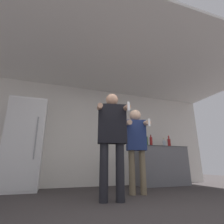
{
  "coord_description": "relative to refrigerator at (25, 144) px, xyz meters",
  "views": [
    {
      "loc": [
        -1.03,
        -1.67,
        0.52
      ],
      "look_at": [
        -0.13,
        0.92,
        1.35
      ],
      "focal_mm": 28.0,
      "sensor_mm": 36.0,
      "label": 1
    }
  ],
  "objects": [
    {
      "name": "ground_plane",
      "position": [
        1.57,
        -2.49,
        -0.95
      ],
      "size": [
        14.0,
        14.0,
        0.0
      ],
      "primitive_type": "plane",
      "color": "#383333"
    },
    {
      "name": "wall_back",
      "position": [
        1.57,
        0.36,
        0.33
      ],
      "size": [
        7.0,
        0.06,
        2.55
      ],
      "color": "silver",
      "rests_on": "ground_plane"
    },
    {
      "name": "ceiling_slab",
      "position": [
        1.57,
        -1.08,
        1.63
      ],
      "size": [
        7.0,
        3.34,
        0.05
      ],
      "color": "silver",
      "rests_on": "wall_back"
    },
    {
      "name": "refrigerator",
      "position": [
        0.0,
        0.0,
        0.0
      ],
      "size": [
        0.74,
        0.7,
        1.89
      ],
      "color": "white",
      "rests_on": "ground_plane"
    },
    {
      "name": "counter",
      "position": [
        3.33,
        0.01,
        -0.46
      ],
      "size": [
        1.38,
        0.68,
        0.98
      ],
      "color": "slate",
      "rests_on": "ground_plane"
    },
    {
      "name": "bottle_clear_vodka",
      "position": [
        2.91,
        -0.07,
        0.17
      ],
      "size": [
        0.08,
        0.08,
        0.35
      ],
      "color": "#194723",
      "rests_on": "counter"
    },
    {
      "name": "bottle_brown_liquor",
      "position": [
        2.76,
        -0.07,
        0.15
      ],
      "size": [
        0.09,
        0.09,
        0.29
      ],
      "color": "black",
      "rests_on": "counter"
    },
    {
      "name": "bottle_short_whiskey",
      "position": [
        3.46,
        -0.07,
        0.12
      ],
      "size": [
        0.08,
        0.08,
        0.24
      ],
      "color": "silver",
      "rests_on": "counter"
    },
    {
      "name": "bottle_dark_rum",
      "position": [
        3.05,
        -0.07,
        0.16
      ],
      "size": [
        0.08,
        0.08,
        0.31
      ],
      "color": "maroon",
      "rests_on": "counter"
    },
    {
      "name": "bottle_tall_gin",
      "position": [
        3.63,
        -0.07,
        0.16
      ],
      "size": [
        0.08,
        0.08,
        0.32
      ],
      "color": "maroon",
      "rests_on": "counter"
    },
    {
      "name": "person_woman_foreground",
      "position": [
        1.43,
        -1.57,
        0.03
      ],
      "size": [
        0.56,
        0.51,
        1.66
      ],
      "color": "black",
      "rests_on": "ground_plane"
    },
    {
      "name": "person_man_side",
      "position": [
        2.08,
        -1.12,
        0.02
      ],
      "size": [
        0.51,
        0.53,
        1.58
      ],
      "color": "#75664C",
      "rests_on": "ground_plane"
    }
  ]
}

